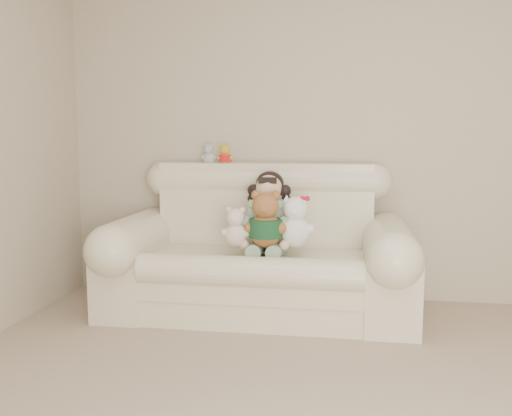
% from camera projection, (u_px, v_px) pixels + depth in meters
% --- Properties ---
extents(wall_back, '(4.50, 0.00, 4.50)m').
position_uv_depth(wall_back, '(364.00, 126.00, 4.17)').
color(wall_back, '#C2AE9A').
rests_on(wall_back, ground).
extents(sofa, '(2.10, 0.95, 1.03)m').
position_uv_depth(sofa, '(258.00, 240.00, 3.88)').
color(sofa, '#FFF0CD').
rests_on(sofa, floor).
extents(seated_child, '(0.35, 0.43, 0.57)m').
position_uv_depth(seated_child, '(269.00, 211.00, 3.93)').
color(seated_child, '#35773E').
rests_on(seated_child, sofa).
extents(brown_teddy, '(0.32, 0.27, 0.44)m').
position_uv_depth(brown_teddy, '(266.00, 214.00, 3.70)').
color(brown_teddy, brown).
rests_on(brown_teddy, sofa).
extents(white_cat, '(0.30, 0.26, 0.40)m').
position_uv_depth(white_cat, '(296.00, 216.00, 3.72)').
color(white_cat, white).
rests_on(white_cat, sofa).
extents(cream_teddy, '(0.20, 0.16, 0.31)m').
position_uv_depth(cream_teddy, '(236.00, 223.00, 3.74)').
color(cream_teddy, white).
rests_on(cream_teddy, sofa).
extents(yellow_mini_bear, '(0.13, 0.11, 0.18)m').
position_uv_depth(yellow_mini_bear, '(225.00, 153.00, 4.20)').
color(yellow_mini_bear, gold).
rests_on(yellow_mini_bear, sofa).
extents(grey_mini_plush, '(0.13, 0.10, 0.19)m').
position_uv_depth(grey_mini_plush, '(209.00, 152.00, 4.23)').
color(grey_mini_plush, '#ACACB3').
rests_on(grey_mini_plush, sofa).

